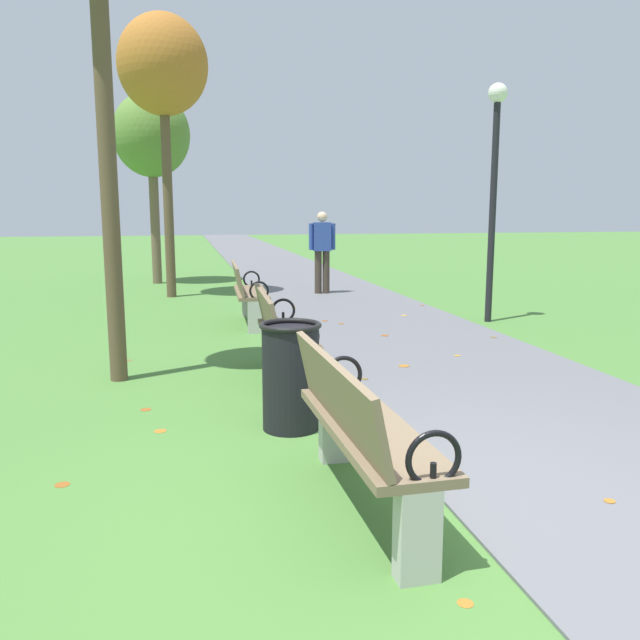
{
  "coord_description": "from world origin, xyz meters",
  "views": [
    {
      "loc": [
        -1.45,
        -3.24,
        1.69
      ],
      "look_at": [
        -0.05,
        3.28,
        0.55
      ],
      "focal_mm": 36.45,
      "sensor_mm": 36.0,
      "label": 1
    }
  ],
  "objects_px": {
    "park_bench_3": "(247,292)",
    "tree_3": "(151,137)",
    "park_bench_2": "(281,333)",
    "trash_bin": "(291,376)",
    "lamp_post": "(495,166)",
    "park_bench_1": "(360,428)",
    "tree_2": "(163,68)",
    "pedestrian_walking": "(322,248)"
  },
  "relations": [
    {
      "from": "park_bench_3",
      "to": "tree_3",
      "type": "distance_m",
      "value": 6.63
    },
    {
      "from": "park_bench_2",
      "to": "trash_bin",
      "type": "bearing_deg",
      "value": -95.89
    },
    {
      "from": "tree_2",
      "to": "park_bench_2",
      "type": "bearing_deg",
      "value": -80.25
    },
    {
      "from": "trash_bin",
      "to": "tree_3",
      "type": "bearing_deg",
      "value": 97.25
    },
    {
      "from": "tree_2",
      "to": "tree_3",
      "type": "xyz_separation_m",
      "value": [
        -0.34,
        2.46,
        -0.97
      ]
    },
    {
      "from": "tree_3",
      "to": "trash_bin",
      "type": "height_order",
      "value": "tree_3"
    },
    {
      "from": "park_bench_2",
      "to": "lamp_post",
      "type": "xyz_separation_m",
      "value": [
        3.6,
        2.76,
        1.82
      ]
    },
    {
      "from": "park_bench_1",
      "to": "pedestrian_walking",
      "type": "relative_size",
      "value": 0.99
    },
    {
      "from": "park_bench_2",
      "to": "pedestrian_walking",
      "type": "distance_m",
      "value": 6.69
    },
    {
      "from": "tree_3",
      "to": "trash_bin",
      "type": "xyz_separation_m",
      "value": [
        1.34,
        -10.55,
        -2.86
      ]
    },
    {
      "from": "park_bench_1",
      "to": "tree_3",
      "type": "xyz_separation_m",
      "value": [
        -1.49,
        12.0,
        2.79
      ]
    },
    {
      "from": "park_bench_1",
      "to": "trash_bin",
      "type": "xyz_separation_m",
      "value": [
        -0.15,
        1.45,
        -0.06
      ]
    },
    {
      "from": "tree_2",
      "to": "lamp_post",
      "type": "xyz_separation_m",
      "value": [
        4.74,
        -3.9,
        -1.95
      ]
    },
    {
      "from": "tree_3",
      "to": "tree_2",
      "type": "bearing_deg",
      "value": -82.04
    },
    {
      "from": "park_bench_3",
      "to": "pedestrian_walking",
      "type": "xyz_separation_m",
      "value": [
        1.81,
        3.13,
        0.44
      ]
    },
    {
      "from": "trash_bin",
      "to": "lamp_post",
      "type": "height_order",
      "value": "lamp_post"
    },
    {
      "from": "trash_bin",
      "to": "park_bench_2",
      "type": "bearing_deg",
      "value": 84.11
    },
    {
      "from": "park_bench_2",
      "to": "tree_2",
      "type": "distance_m",
      "value": 7.74
    },
    {
      "from": "tree_2",
      "to": "trash_bin",
      "type": "distance_m",
      "value": 9.0
    },
    {
      "from": "tree_2",
      "to": "pedestrian_walking",
      "type": "xyz_separation_m",
      "value": [
        2.96,
        -0.23,
        -3.33
      ]
    },
    {
      "from": "park_bench_1",
      "to": "tree_2",
      "type": "distance_m",
      "value": 10.32
    },
    {
      "from": "lamp_post",
      "to": "park_bench_1",
      "type": "bearing_deg",
      "value": -122.53
    },
    {
      "from": "trash_bin",
      "to": "lamp_post",
      "type": "distance_m",
      "value": 5.93
    },
    {
      "from": "tree_2",
      "to": "tree_3",
      "type": "bearing_deg",
      "value": 97.96
    },
    {
      "from": "park_bench_3",
      "to": "lamp_post",
      "type": "relative_size",
      "value": 0.46
    },
    {
      "from": "park_bench_2",
      "to": "trash_bin",
      "type": "distance_m",
      "value": 1.44
    },
    {
      "from": "park_bench_3",
      "to": "tree_3",
      "type": "xyz_separation_m",
      "value": [
        -1.49,
        5.82,
        2.79
      ]
    },
    {
      "from": "park_bench_1",
      "to": "lamp_post",
      "type": "distance_m",
      "value": 6.94
    },
    {
      "from": "park_bench_2",
      "to": "tree_3",
      "type": "height_order",
      "value": "tree_3"
    },
    {
      "from": "park_bench_3",
      "to": "tree_2",
      "type": "xyz_separation_m",
      "value": [
        -1.14,
        3.36,
        3.77
      ]
    },
    {
      "from": "trash_bin",
      "to": "park_bench_3",
      "type": "bearing_deg",
      "value": 88.21
    },
    {
      "from": "pedestrian_walking",
      "to": "trash_bin",
      "type": "xyz_separation_m",
      "value": [
        -1.96,
        -7.85,
        -0.5
      ]
    },
    {
      "from": "park_bench_2",
      "to": "park_bench_3",
      "type": "height_order",
      "value": "same"
    },
    {
      "from": "trash_bin",
      "to": "lamp_post",
      "type": "bearing_deg",
      "value": 48.2
    },
    {
      "from": "tree_3",
      "to": "lamp_post",
      "type": "height_order",
      "value": "tree_3"
    },
    {
      "from": "park_bench_2",
      "to": "park_bench_3",
      "type": "xyz_separation_m",
      "value": [
        0.0,
        3.3,
        0.0
      ]
    },
    {
      "from": "park_bench_3",
      "to": "pedestrian_walking",
      "type": "distance_m",
      "value": 3.64
    },
    {
      "from": "park_bench_2",
      "to": "tree_3",
      "type": "bearing_deg",
      "value": 99.27
    },
    {
      "from": "park_bench_2",
      "to": "lamp_post",
      "type": "relative_size",
      "value": 0.46
    },
    {
      "from": "park_bench_3",
      "to": "tree_3",
      "type": "height_order",
      "value": "tree_3"
    },
    {
      "from": "trash_bin",
      "to": "lamp_post",
      "type": "relative_size",
      "value": 0.24
    },
    {
      "from": "park_bench_1",
      "to": "tree_2",
      "type": "height_order",
      "value": "tree_2"
    }
  ]
}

